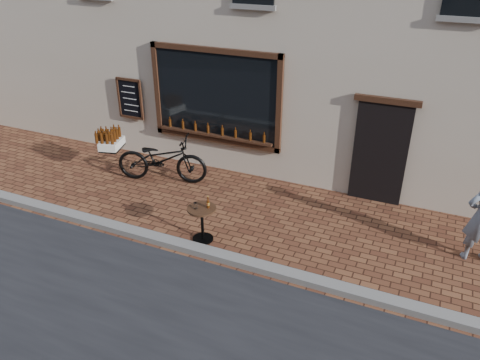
% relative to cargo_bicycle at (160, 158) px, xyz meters
% --- Properties ---
extents(ground, '(90.00, 90.00, 0.00)m').
position_rel_cargo_bicycle_xyz_m(ground, '(2.83, -2.37, -0.57)').
color(ground, '#4F2919').
rests_on(ground, ground).
extents(kerb, '(90.00, 0.25, 0.12)m').
position_rel_cargo_bicycle_xyz_m(kerb, '(2.83, -2.17, -0.51)').
color(kerb, slate).
rests_on(kerb, ground).
extents(cargo_bicycle, '(2.55, 1.29, 1.19)m').
position_rel_cargo_bicycle_xyz_m(cargo_bicycle, '(0.00, 0.00, 0.00)').
color(cargo_bicycle, black).
rests_on(cargo_bicycle, ground).
extents(bistro_table, '(0.54, 0.54, 0.93)m').
position_rel_cargo_bicycle_xyz_m(bistro_table, '(2.03, -1.76, -0.07)').
color(bistro_table, black).
rests_on(bistro_table, ground).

